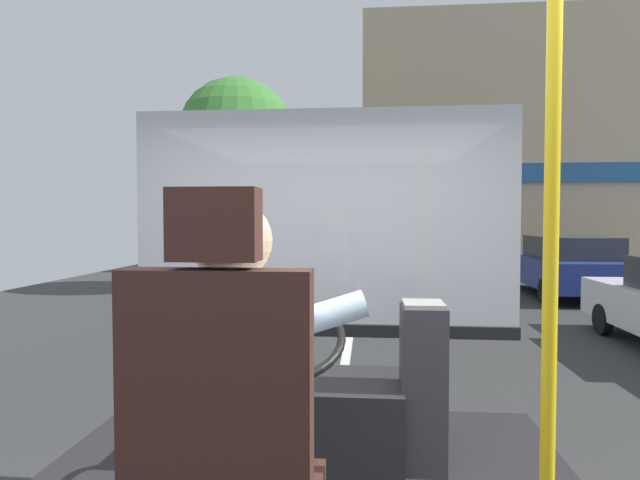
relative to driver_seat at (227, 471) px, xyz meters
name	(u,v)px	position (x,y,z in m)	size (l,w,h in m)	color
ground	(354,312)	(0.08, 9.27, -1.19)	(18.00, 44.00, 0.06)	#313131
driver_seat	(227,471)	(0.00, 0.00, 0.00)	(0.48, 0.48, 1.31)	black
bus_driver	(236,382)	(0.00, 0.10, 0.21)	(0.77, 0.56, 0.84)	#332D28
steering_console	(296,413)	(0.00, 1.34, -0.33)	(1.10, 1.01, 0.85)	black
handrail_pole	(550,310)	(0.91, 0.24, 0.41)	(0.04, 0.04, 1.93)	gold
fare_box	(423,385)	(0.65, 1.27, -0.15)	(0.22, 0.26, 0.83)	#333338
windshield_panel	(323,248)	(0.08, 2.09, 0.49)	(2.50, 0.08, 1.48)	silver
street_tree	(237,137)	(-3.01, 12.19, 2.77)	(2.95, 2.95, 5.43)	#4C3828
shop_building	(511,150)	(5.39, 18.32, 3.12)	(10.48, 4.59, 8.58)	tan
parked_car_blue	(568,265)	(5.06, 11.74, -0.43)	(1.94, 4.03, 1.43)	navy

